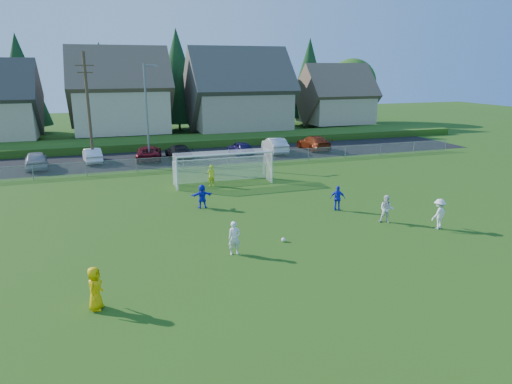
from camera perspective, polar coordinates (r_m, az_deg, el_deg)
ground at (r=20.96m, az=7.09°, el=-9.23°), size 160.00×160.00×0.00m
asphalt_lot at (r=46.22m, az=-7.76°, el=4.42°), size 60.00×60.00×0.00m
grass_embankment at (r=53.43m, az=-9.33°, el=6.26°), size 70.00×6.00×0.80m
soccer_ball at (r=23.58m, az=3.44°, el=-5.97°), size 0.22×0.22×0.22m
referee at (r=18.08m, az=-19.49°, el=-11.30°), size 0.77×0.95×1.67m
player_white_a at (r=21.82m, az=-2.71°, el=-5.78°), size 0.61×0.40×1.63m
player_white_b at (r=27.15m, az=16.01°, el=-2.08°), size 1.01×0.96×1.64m
player_white_c at (r=27.12m, az=21.89°, el=-2.55°), size 1.25×0.95×1.71m
player_blue_a at (r=28.85m, az=10.18°, el=-0.77°), size 0.98×0.80×1.57m
player_blue_b at (r=29.10m, az=-6.75°, el=-0.52°), size 1.42×0.47×1.53m
goalkeeper at (r=34.35m, az=-5.63°, el=2.06°), size 0.66×0.50×1.63m
car_a at (r=44.57m, az=-25.81°, el=3.63°), size 2.42×4.80×1.57m
car_b at (r=45.48m, az=-19.78°, el=4.34°), size 1.92×4.31×1.37m
car_c at (r=45.18m, az=-13.23°, el=4.78°), size 2.93×5.22×1.38m
car_d at (r=45.02m, az=-9.63°, el=4.97°), size 2.21×5.00×1.43m
car_e at (r=46.69m, az=-1.94°, el=5.52°), size 2.08×4.22×1.38m
car_f at (r=47.78m, az=2.38°, el=5.86°), size 2.04×4.93×1.59m
car_g at (r=49.91m, az=7.22°, el=6.12°), size 2.22×5.26×1.51m
soccer_goal at (r=34.93m, az=-4.23°, el=3.68°), size 7.42×1.90×2.50m
chainlink_fence at (r=40.81m, az=-6.30°, el=3.90°), size 52.06×0.06×1.20m
streetlight at (r=43.46m, az=-13.45°, el=9.89°), size 1.38×0.18×9.00m
utility_pole at (r=44.26m, az=-20.21°, el=9.87°), size 1.60×0.26×10.00m
houses_row at (r=60.48m, az=-8.94°, el=13.92°), size 53.90×11.45×13.27m
tree_row at (r=66.54m, az=-10.70°, el=13.60°), size 65.98×12.36×13.80m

